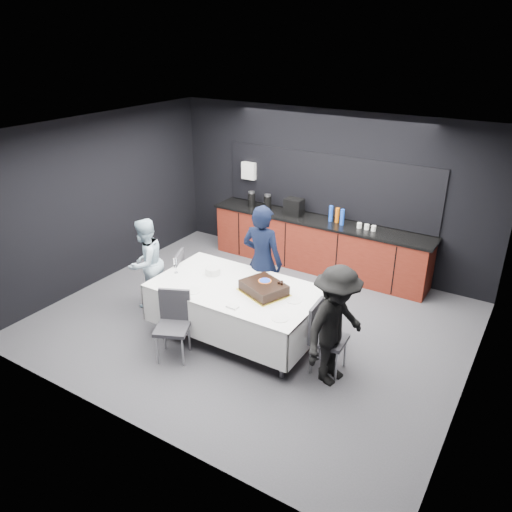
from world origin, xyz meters
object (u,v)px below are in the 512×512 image
at_px(cake_assembly, 264,288).
at_px(person_center, 262,261).
at_px(person_right, 336,326).
at_px(champagne_flute, 175,263).
at_px(party_table, 237,296).
at_px(chair_left, 173,276).
at_px(chair_near, 174,319).
at_px(plate_stack, 213,271).
at_px(person_left, 146,263).
at_px(chair_right, 323,332).

distance_m(cake_assembly, person_center, 0.79).
distance_m(person_center, person_right, 1.82).
relative_size(cake_assembly, champagne_flute, 3.31).
bearing_deg(cake_assembly, party_table, -173.38).
bearing_deg(cake_assembly, champagne_flute, -173.85).
relative_size(champagne_flute, chair_left, 0.24).
bearing_deg(champagne_flute, chair_near, -52.98).
xyz_separation_m(party_table, person_center, (-0.02, 0.71, 0.23)).
distance_m(champagne_flute, chair_near, 0.98).
xyz_separation_m(party_table, plate_stack, (-0.51, 0.14, 0.19)).
height_order(person_left, person_right, person_right).
bearing_deg(champagne_flute, plate_stack, 26.81).
relative_size(party_table, chair_right, 2.51).
distance_m(cake_assembly, champagne_flute, 1.41).
xyz_separation_m(cake_assembly, champagne_flute, (-1.40, -0.15, 0.08)).
bearing_deg(person_right, party_table, 94.09).
xyz_separation_m(chair_right, chair_near, (-1.80, -0.76, 0.00)).
relative_size(cake_assembly, person_left, 0.52).
bearing_deg(plate_stack, person_center, 49.46).
relative_size(cake_assembly, chair_right, 0.80).
bearing_deg(cake_assembly, chair_near, -134.94).
relative_size(person_center, person_left, 1.23).
height_order(chair_left, chair_near, same).
distance_m(chair_left, chair_near, 1.29).
bearing_deg(person_left, champagne_flute, 77.14).
relative_size(chair_right, chair_near, 1.00).
distance_m(party_table, chair_near, 0.94).
xyz_separation_m(chair_left, chair_right, (2.64, -0.23, 0.00)).
bearing_deg(plate_stack, chair_left, 178.16).
height_order(cake_assembly, chair_right, cake_assembly).
bearing_deg(chair_left, person_left, -160.78).
relative_size(party_table, cake_assembly, 3.13).
bearing_deg(party_table, cake_assembly, 6.62).
bearing_deg(person_left, person_right, 83.10).
height_order(chair_near, person_right, person_right).
height_order(champagne_flute, chair_near, champagne_flute).
xyz_separation_m(chair_right, person_right, (0.21, -0.14, 0.24)).
bearing_deg(champagne_flute, person_center, 39.96).
distance_m(cake_assembly, plate_stack, 0.92).
bearing_deg(chair_near, person_right, 16.93).
xyz_separation_m(champagne_flute, chair_left, (-0.30, 0.27, -0.40)).
distance_m(cake_assembly, person_left, 2.12).
xyz_separation_m(party_table, person_left, (-1.71, 0.02, 0.07)).
bearing_deg(plate_stack, party_table, -15.50).
bearing_deg(person_center, chair_right, 147.75).
bearing_deg(person_right, person_center, 71.44).
distance_m(chair_right, person_center, 1.60).
bearing_deg(person_left, cake_assembly, 87.73).
xyz_separation_m(champagne_flute, chair_near, (0.54, -0.71, -0.40)).
distance_m(chair_left, chair_right, 2.65).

